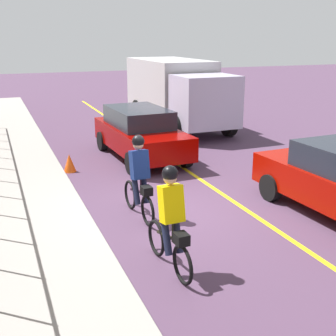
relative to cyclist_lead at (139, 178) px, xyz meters
The scene contains 8 objects.
ground_plane 1.19m from the cyclist_lead, 83.74° to the right, with size 80.00×80.00×0.00m, color #4C344C.
lane_line_centre 2.54m from the cyclist_lead, 87.97° to the right, with size 36.00×0.12×0.01m, color yellow.
sidewalk 2.76m from the cyclist_lead, 88.17° to the left, with size 40.00×3.20×0.15m, color gray.
cyclist_lead is the anchor object (origin of this frame).
cyclist_follow 2.33m from the cyclist_lead, behind, with size 1.71×0.38×1.83m.
parked_sedan_rear 4.93m from the cyclist_lead, 18.51° to the right, with size 4.47×2.07×1.58m.
box_truck_background 10.11m from the cyclist_lead, 27.31° to the right, with size 6.74×2.60×2.78m.
traffic_cone_near 4.11m from the cyclist_lead, 11.63° to the left, with size 0.36×0.36×0.52m, color #F35A14.
Camera 1 is at (-8.58, 3.50, 3.79)m, focal length 47.62 mm.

